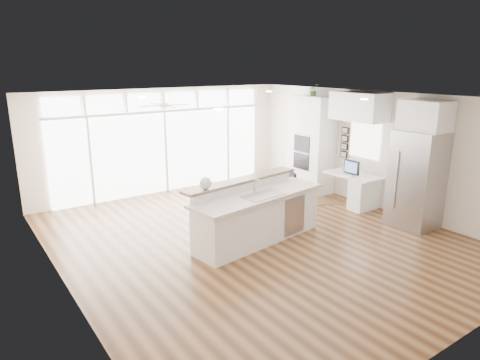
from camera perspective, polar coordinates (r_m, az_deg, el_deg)
floor at (r=8.44m, az=2.02°, el=-7.77°), size 7.00×8.00×0.02m
ceiling at (r=7.80m, az=2.21°, el=10.90°), size 7.00×8.00×0.02m
wall_back at (r=11.39m, az=-10.13°, el=5.19°), size 7.00×0.04×2.70m
wall_front at (r=5.53m, az=28.12°, el=-7.15°), size 7.00×0.04×2.70m
wall_left at (r=6.60m, az=-22.99°, el=-3.07°), size 0.04×8.00×2.70m
wall_right at (r=10.45m, az=17.66°, el=3.82°), size 0.04×8.00×2.70m
glass_wall at (r=11.39m, az=-9.93°, el=3.67°), size 5.80×0.06×2.08m
transom_row at (r=11.21m, az=-10.25°, el=10.34°), size 5.90×0.06×0.40m
desk_window at (r=10.57m, az=16.33°, el=5.15°), size 0.04×0.85×0.85m
ceiling_fan at (r=9.96m, az=-10.10°, el=10.35°), size 1.16×1.16×0.32m
recessed_lights at (r=7.96m, az=1.32°, el=10.85°), size 3.40×3.00×0.02m
oven_cabinet at (r=11.40m, az=9.44°, el=4.72°), size 0.64×1.20×2.50m
desk_nook at (r=10.57m, az=14.74°, el=-1.25°), size 0.72×1.30×0.76m
upper_cabinets at (r=10.24m, az=15.63°, el=9.42°), size 0.64×1.30×0.64m
refrigerator at (r=9.46m, az=22.47°, el=0.06°), size 0.76×0.90×2.00m
fridge_cabinet at (r=9.29m, az=23.49°, el=7.89°), size 0.64×0.90×0.60m
framed_photos at (r=10.98m, az=13.77°, el=4.89°), size 0.06×0.22×0.80m
kitchen_island at (r=8.13m, az=2.50°, el=-4.33°), size 2.98×1.48×1.13m
rug at (r=10.79m, az=11.15°, el=-2.77°), size 1.02×0.90×0.01m
office_chair at (r=9.96m, az=8.11°, el=-1.46°), size 0.61×0.59×0.91m
fishbowl at (r=7.59m, az=-4.62°, el=-0.41°), size 0.22×0.22×0.22m
monitor at (r=10.37m, az=14.66°, el=1.67°), size 0.08×0.44×0.37m
keyboard at (r=10.29m, az=13.97°, el=0.60°), size 0.15×0.33×0.02m
potted_plant at (r=11.23m, az=9.74°, el=11.57°), size 0.27×0.29×0.23m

